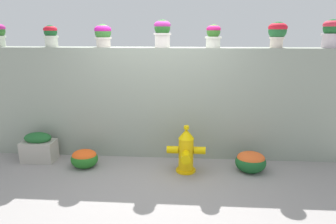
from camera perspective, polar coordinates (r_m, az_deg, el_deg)
ground_plane at (r=4.77m, az=-2.26°, el=-11.90°), size 24.00×24.00×0.00m
stone_wall at (r=5.30m, az=-1.32°, el=1.77°), size 6.25×0.39×1.89m
potted_plant_1 at (r=5.60m, az=-21.12°, el=13.39°), size 0.24×0.24×0.36m
potted_plant_2 at (r=5.37m, az=-12.09°, el=14.10°), size 0.28×0.28×0.37m
potted_plant_3 at (r=5.14m, az=-1.07°, el=14.86°), size 0.29×0.29×0.44m
potted_plant_4 at (r=5.12m, az=8.50°, el=14.11°), size 0.27×0.27×0.37m
potted_plant_5 at (r=5.30m, az=19.82°, el=13.97°), size 0.30×0.30×0.41m
potted_plant_6 at (r=5.64m, az=28.32°, el=13.17°), size 0.30×0.30×0.45m
fire_hydrant at (r=4.78m, az=3.39°, el=-7.42°), size 0.60×0.48×0.75m
flower_bush_left at (r=5.02m, az=15.23°, el=-8.84°), size 0.48×0.43×0.33m
flower_bush_right at (r=5.18m, az=-15.40°, el=-8.27°), size 0.44×0.39×0.30m
planter_box at (r=5.65m, az=-23.04°, el=-6.11°), size 0.54×0.33×0.50m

